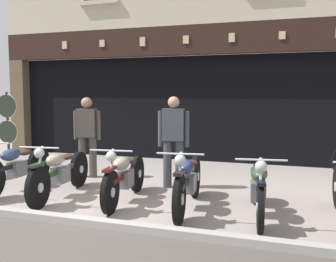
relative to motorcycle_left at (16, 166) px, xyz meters
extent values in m
cube|color=#A0938D|center=(1.95, 3.70, -0.47)|extent=(22.38, 10.00, 0.08)
cube|color=#A6A09D|center=(1.95, -1.22, -0.42)|extent=(22.38, 0.16, 0.18)
cube|color=black|center=(1.95, 6.00, 0.87)|extent=(9.55, 4.00, 2.60)
cube|color=brown|center=(-3.02, 3.88, 0.87)|extent=(0.44, 0.36, 2.60)
cube|color=#23282D|center=(1.95, 4.25, 1.00)|extent=(9.14, 0.03, 2.18)
cube|color=black|center=(1.95, 3.82, 2.52)|extent=(10.38, 0.24, 0.70)
cube|color=#C6B789|center=(-1.40, 3.68, 2.52)|extent=(0.14, 0.03, 0.20)
cube|color=#C6B789|center=(-0.29, 3.68, 2.52)|extent=(0.14, 0.03, 0.17)
cube|color=#C6B789|center=(0.83, 3.68, 2.52)|extent=(0.14, 0.03, 0.22)
cube|color=#C6B789|center=(1.95, 3.68, 2.52)|extent=(0.14, 0.03, 0.19)
cube|color=#C6B789|center=(3.04, 3.68, 2.52)|extent=(0.14, 0.03, 0.20)
cube|color=#C6B789|center=(4.15, 3.68, 2.52)|extent=(0.14, 0.03, 0.17)
cube|color=beige|center=(-0.34, 3.65, 3.54)|extent=(1.10, 0.12, 0.10)
cylinder|color=black|center=(-0.06, 0.70, -0.10)|extent=(0.13, 0.66, 0.66)
cylinder|color=silver|center=(-0.06, 0.70, -0.10)|extent=(0.12, 0.15, 0.14)
cube|color=black|center=(0.00, 0.02, 0.02)|extent=(0.17, 1.25, 0.07)
cube|color=slate|center=(0.00, 0.02, -0.05)|extent=(0.23, 0.34, 0.26)
ellipsoid|color=navy|center=(0.01, -0.14, 0.22)|extent=(0.26, 0.48, 0.20)
ellipsoid|color=#38281E|center=(-0.02, 0.27, 0.20)|extent=(0.22, 0.32, 0.10)
cylinder|color=black|center=(1.06, -0.81, -0.11)|extent=(0.15, 0.64, 0.63)
cylinder|color=silver|center=(1.06, -0.81, -0.11)|extent=(0.12, 0.15, 0.14)
cylinder|color=black|center=(0.86, 0.62, -0.11)|extent=(0.16, 0.64, 0.63)
cylinder|color=silver|center=(0.86, 0.62, -0.11)|extent=(0.13, 0.15, 0.14)
cube|color=#1F3F1C|center=(0.96, -0.10, 0.01)|extent=(0.25, 1.32, 0.07)
cube|color=slate|center=(0.96, -0.10, -0.06)|extent=(0.24, 0.34, 0.26)
ellipsoid|color=#AD9F8A|center=(0.98, -0.27, 0.21)|extent=(0.28, 0.49, 0.20)
ellipsoid|color=#38281E|center=(0.93, 0.16, 0.19)|extent=(0.24, 0.32, 0.10)
cube|color=#1F3F1C|center=(1.06, -0.81, 0.23)|extent=(0.15, 0.37, 0.04)
sphere|color=silver|center=(1.05, -0.75, 0.39)|extent=(0.15, 0.15, 0.15)
cylinder|color=silver|center=(1.05, -0.75, 0.47)|extent=(0.62, 0.11, 0.02)
cylinder|color=silver|center=(1.05, -0.77, 0.18)|extent=(0.07, 0.27, 0.61)
cylinder|color=black|center=(2.16, -0.68, -0.12)|extent=(0.15, 0.62, 0.62)
cylinder|color=silver|center=(2.16, -0.68, -0.12)|extent=(0.12, 0.15, 0.14)
cylinder|color=black|center=(2.00, 0.64, -0.12)|extent=(0.15, 0.62, 0.62)
cylinder|color=silver|center=(2.00, 0.64, -0.12)|extent=(0.13, 0.15, 0.14)
cube|color=#501713|center=(2.08, -0.02, 0.00)|extent=(0.22, 1.22, 0.07)
cube|color=slate|center=(2.08, -0.02, -0.07)|extent=(0.24, 0.34, 0.26)
ellipsoid|color=#A7A088|center=(2.10, -0.18, 0.20)|extent=(0.27, 0.48, 0.20)
ellipsoid|color=#38281E|center=(2.05, 0.21, 0.18)|extent=(0.24, 0.32, 0.10)
cube|color=#501713|center=(2.16, -0.68, 0.21)|extent=(0.14, 0.37, 0.04)
sphere|color=silver|center=(2.15, -0.62, 0.38)|extent=(0.15, 0.15, 0.15)
cylinder|color=silver|center=(2.15, -0.62, 0.46)|extent=(0.62, 0.10, 0.02)
cylinder|color=silver|center=(2.15, -0.64, 0.17)|extent=(0.07, 0.25, 0.62)
cylinder|color=black|center=(3.21, -0.79, -0.10)|extent=(0.15, 0.67, 0.66)
cylinder|color=silver|center=(3.21, -0.79, -0.10)|extent=(0.12, 0.16, 0.15)
cylinder|color=black|center=(3.03, 0.64, -0.10)|extent=(0.16, 0.67, 0.66)
cylinder|color=silver|center=(3.03, 0.64, -0.10)|extent=(0.13, 0.16, 0.15)
cube|color=black|center=(3.12, -0.08, 0.02)|extent=(0.23, 1.32, 0.07)
cube|color=slate|center=(3.12, -0.08, -0.05)|extent=(0.24, 0.34, 0.26)
ellipsoid|color=navy|center=(3.14, -0.25, 0.22)|extent=(0.27, 0.48, 0.20)
ellipsoid|color=#38281E|center=(3.09, 0.18, 0.20)|extent=(0.24, 0.32, 0.10)
cube|color=black|center=(3.21, -0.79, 0.25)|extent=(0.14, 0.37, 0.04)
sphere|color=silver|center=(3.20, -0.73, 0.40)|extent=(0.15, 0.15, 0.15)
cylinder|color=silver|center=(3.20, -0.73, 0.48)|extent=(0.62, 0.10, 0.02)
cylinder|color=silver|center=(3.20, -0.75, 0.19)|extent=(0.07, 0.25, 0.62)
cylinder|color=black|center=(4.22, -0.75, -0.13)|extent=(0.16, 0.61, 0.60)
cylinder|color=silver|center=(4.22, -0.75, -0.13)|extent=(0.12, 0.15, 0.13)
cylinder|color=black|center=(4.02, 0.54, -0.13)|extent=(0.17, 0.61, 0.60)
cylinder|color=silver|center=(4.02, 0.54, -0.13)|extent=(0.13, 0.15, 0.13)
cube|color=black|center=(4.12, -0.10, -0.01)|extent=(0.26, 1.20, 0.07)
cube|color=slate|center=(4.12, -0.10, -0.08)|extent=(0.25, 0.35, 0.26)
ellipsoid|color=#354C33|center=(4.14, -0.26, 0.19)|extent=(0.29, 0.49, 0.20)
ellipsoid|color=#38281E|center=(4.08, 0.13, 0.17)|extent=(0.24, 0.33, 0.10)
cube|color=black|center=(4.22, -0.75, 0.19)|extent=(0.15, 0.37, 0.04)
sphere|color=silver|center=(4.21, -0.69, 0.37)|extent=(0.15, 0.15, 0.15)
cylinder|color=silver|center=(4.21, -0.69, 0.45)|extent=(0.62, 0.12, 0.02)
cylinder|color=silver|center=(4.21, -0.71, 0.16)|extent=(0.07, 0.24, 0.62)
cylinder|color=#47423D|center=(0.70, 1.41, -0.01)|extent=(0.15, 0.15, 0.83)
cylinder|color=#47423D|center=(0.48, 1.37, -0.01)|extent=(0.15, 0.15, 0.83)
cube|color=#47423D|center=(0.59, 1.39, 0.67)|extent=(0.41, 0.28, 0.56)
cube|color=silver|center=(0.57, 1.50, 0.73)|extent=(0.14, 0.04, 0.31)
cube|color=maroon|center=(0.56, 1.52, 0.72)|extent=(0.05, 0.02, 0.29)
cylinder|color=#47423D|center=(0.82, 1.43, 0.62)|extent=(0.09, 0.09, 0.57)
cylinder|color=#47423D|center=(0.36, 1.35, 0.62)|extent=(0.09, 0.09, 0.57)
sphere|color=#9E7A5B|center=(0.59, 1.39, 1.06)|extent=(0.22, 0.22, 0.22)
cylinder|color=#3D424C|center=(2.61, 1.13, 0.00)|extent=(0.15, 0.15, 0.87)
cylinder|color=#3D424C|center=(2.39, 1.09, 0.00)|extent=(0.15, 0.15, 0.87)
cube|color=#3D424C|center=(2.50, 1.11, 0.70)|extent=(0.41, 0.28, 0.57)
cube|color=silver|center=(2.48, 1.22, 0.77)|extent=(0.14, 0.04, 0.32)
cube|color=maroon|center=(2.48, 1.24, 0.76)|extent=(0.05, 0.02, 0.30)
cylinder|color=#3D424C|center=(2.73, 1.15, 0.63)|extent=(0.09, 0.09, 0.64)
cylinder|color=#3D424C|center=(2.26, 1.07, 0.63)|extent=(0.09, 0.09, 0.64)
sphere|color=tan|center=(2.50, 1.11, 1.10)|extent=(0.20, 0.20, 0.20)
cylinder|color=#232328|center=(-2.26, 2.42, 0.43)|extent=(0.06, 0.06, 1.71)
cylinder|color=#23281E|center=(-2.26, 2.40, 0.94)|extent=(0.56, 0.03, 0.56)
torus|color=beige|center=(-2.26, 2.42, 0.94)|extent=(0.58, 0.04, 0.58)
cylinder|color=#23281E|center=(-2.26, 2.40, 0.30)|extent=(0.56, 0.03, 0.56)
torus|color=beige|center=(-2.26, 2.42, 0.30)|extent=(0.58, 0.04, 0.58)
cube|color=silver|center=(3.86, 4.10, 1.48)|extent=(0.83, 0.02, 1.00)
cube|color=#1E3323|center=(3.86, 4.08, 1.88)|extent=(0.83, 0.01, 0.20)
camera|label=1|loc=(4.72, -5.58, 1.26)|focal=42.81mm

